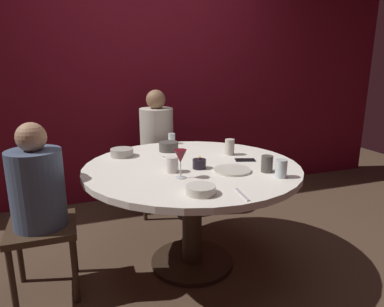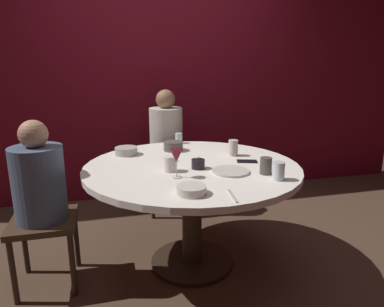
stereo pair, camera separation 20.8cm
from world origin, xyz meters
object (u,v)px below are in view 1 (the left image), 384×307
Objects in this scene: candle_holder at (199,164)px; cell_phone at (245,160)px; cup_by_left_diner at (267,164)px; cup_far_edge at (172,139)px; dining_table at (192,184)px; dinner_plate at (232,170)px; bowl_serving_large at (169,146)px; seated_diner_back at (157,139)px; bowl_salad_center at (201,190)px; cup_by_right_diner at (172,164)px; wine_glass at (180,157)px; bowl_small_white at (122,152)px; seated_diner_left at (38,192)px; cup_near_candle at (230,147)px; cup_center_front at (281,169)px.

candle_holder is 0.64× the size of cell_phone.
cup_by_left_diner is 1.04m from cup_far_edge.
dinner_plate is at bearing -48.82° from dining_table.
cup_by_left_diner reaches higher than bowl_serving_large.
seated_diner_back reaches higher than cell_phone.
dining_table is at bearing 100.68° from candle_holder.
bowl_salad_center is (-0.14, -0.53, 0.16)m from dining_table.
cup_by_left_diner is at bearing -19.43° from cup_by_right_diner.
wine_glass is 0.68m from bowl_small_white.
cup_by_left_diner reaches higher than cup_by_right_diner.
dinner_plate is 1.50× the size of bowl_salad_center.
seated_diner_left is at bearing -155.62° from bowl_serving_large.
cell_phone is 0.20m from cup_near_candle.
cup_far_edge is at bearing 85.62° from dining_table.
cup_center_front reaches higher than cup_far_edge.
seated_diner_back is 1.50m from cup_center_front.
wine_glass is 0.93m from cup_far_edge.
bowl_small_white is (-0.42, -0.61, 0.05)m from seated_diner_back.
cup_near_candle reaches higher than cup_by_right_diner.
seated_diner_back reaches higher than cup_by_left_diner.
cell_phone is 0.73m from bowl_salad_center.
dining_table is 12.28× the size of cup_near_candle.
bowl_serving_large is at bearing 110.42° from dinner_plate.
cup_far_edge is (0.19, 1.19, 0.02)m from bowl_salad_center.
seated_diner_back is 0.58m from bowl_serving_large.
cup_by_right_diner is (-0.02, 0.13, -0.08)m from wine_glass.
cup_far_edge reaches higher than bowl_salad_center.
wine_glass reaches higher than cup_by_right_diner.
wine_glass is at bearing 172.74° from cup_by_left_diner.
cup_near_candle is at bearing 6.78° from seated_diner_left.
bowl_salad_center is at bearing -5.15° from seated_diner_back.
candle_holder is at bearing -5.37° from seated_diner_left.
cup_near_candle reaches higher than bowl_small_white.
cup_by_right_diner is at bearing -7.61° from seated_diner_left.
cup_by_right_diner is (-0.17, -1.11, 0.07)m from seated_diner_back.
bowl_serving_large is 0.98m from cup_center_front.
seated_diner_back reaches higher than seated_diner_left.
seated_diner_left reaches higher than cup_by_right_diner.
seated_diner_back is at bearing 55.74° from bowl_small_white.
candle_holder is at bearing 139.94° from cup_center_front.
dinner_plate is 0.69m from bowl_serving_large.
seated_diner_left is 10.03× the size of cup_center_front.
dining_table is 0.98m from seated_diner_left.
wine_glass is at bearing -177.69° from dinner_plate.
wine_glass is at bearing -7.29° from seated_diner_back.
wine_glass is (-0.18, -0.14, 0.10)m from candle_holder.
seated_diner_left is 6.29× the size of wine_glass.
bowl_serving_large is 0.86m from cup_by_left_diner.
bowl_salad_center is at bearing -109.73° from candle_holder.
cell_phone is at bearing -45.68° from bowl_serving_large.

